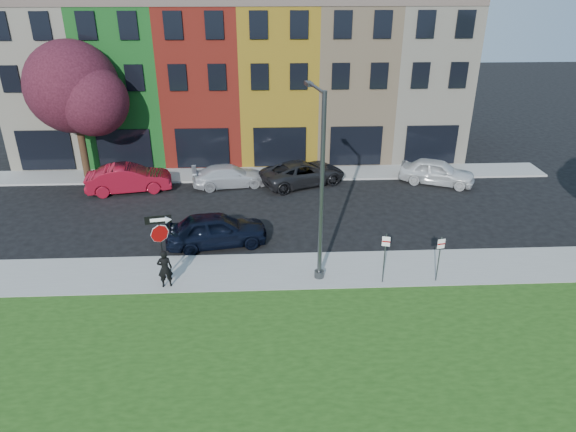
{
  "coord_description": "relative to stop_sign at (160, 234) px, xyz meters",
  "views": [
    {
      "loc": [
        -0.97,
        -16.01,
        11.71
      ],
      "look_at": [
        -0.03,
        4.0,
        2.24
      ],
      "focal_mm": 32.0,
      "sensor_mm": 36.0,
      "label": 1
    }
  ],
  "objects": [
    {
      "name": "stop_sign",
      "position": [
        0.0,
        0.0,
        0.0
      ],
      "size": [
        1.04,
        0.22,
        2.9
      ],
      "rotation": [
        0.0,
        0.0,
        0.17
      ],
      "color": "black",
      "rests_on": "sidewalk_near"
    },
    {
      "name": "ground",
      "position": [
        5.28,
        -2.62,
        -2.19
      ],
      "size": [
        120.0,
        120.0,
        0.0
      ],
      "primitive_type": "plane",
      "color": "black",
      "rests_on": "ground"
    },
    {
      "name": "sedan_near",
      "position": [
        1.94,
        3.09,
        -1.38
      ],
      "size": [
        3.49,
        5.38,
        1.62
      ],
      "primitive_type": "imported",
      "rotation": [
        0.0,
        0.0,
        1.74
      ],
      "color": "black",
      "rests_on": "ground"
    },
    {
      "name": "tree_purple",
      "position": [
        -6.84,
        12.47,
        3.38
      ],
      "size": [
        6.49,
        5.67,
        8.29
      ],
      "color": "black",
      "rests_on": "sidewalk_far"
    },
    {
      "name": "parked_car_white",
      "position": [
        14.8,
        10.41,
        -1.43
      ],
      "size": [
        5.06,
        5.79,
        1.53
      ],
      "primitive_type": "imported",
      "rotation": [
        0.0,
        0.0,
        1.16
      ],
      "color": "silver",
      "rests_on": "ground"
    },
    {
      "name": "street_lamp",
      "position": [
        6.45,
        -0.01,
        1.87
      ],
      "size": [
        0.77,
        2.56,
        7.82
      ],
      "rotation": [
        0.0,
        0.0,
        0.19
      ],
      "color": "#45484A",
      "rests_on": "sidewalk_near"
    },
    {
      "name": "sidewalk_far",
      "position": [
        2.28,
        12.38,
        -2.13
      ],
      "size": [
        40.0,
        2.4,
        0.12
      ],
      "primitive_type": "cube",
      "color": "#98958F",
      "rests_on": "ground"
    },
    {
      "name": "parked_car_silver",
      "position": [
        2.14,
        10.6,
        -1.54
      ],
      "size": [
        3.3,
        5.07,
        1.3
      ],
      "primitive_type": "imported",
      "rotation": [
        0.0,
        0.0,
        1.74
      ],
      "color": "silver",
      "rests_on": "ground"
    },
    {
      "name": "man",
      "position": [
        0.17,
        -0.61,
        -1.25
      ],
      "size": [
        0.74,
        0.6,
        1.65
      ],
      "primitive_type": "imported",
      "rotation": [
        0.0,
        0.0,
        3.32
      ],
      "color": "black",
      "rests_on": "sidewalk_near"
    },
    {
      "name": "sidewalk_near",
      "position": [
        7.28,
        0.38,
        -2.13
      ],
      "size": [
        40.0,
        3.0,
        0.12
      ],
      "primitive_type": "cube",
      "color": "#98958F",
      "rests_on": "ground"
    },
    {
      "name": "parking_sign_b",
      "position": [
        11.34,
        -0.73,
        -0.79
      ],
      "size": [
        0.32,
        0.11,
        2.04
      ],
      "rotation": [
        0.0,
        0.0,
        0.19
      ],
      "color": "#45484A",
      "rests_on": "sidewalk_near"
    },
    {
      "name": "parked_car_dark",
      "position": [
        6.61,
        10.7,
        -1.46
      ],
      "size": [
        6.14,
        6.94,
        1.45
      ],
      "primitive_type": "imported",
      "rotation": [
        0.0,
        0.0,
        1.97
      ],
      "color": "black",
      "rests_on": "ground"
    },
    {
      "name": "parking_sign_a",
      "position": [
        9.08,
        -0.73,
        -0.68
      ],
      "size": [
        0.31,
        0.12,
        2.23
      ],
      "rotation": [
        0.0,
        0.0,
        -0.25
      ],
      "color": "#45484A",
      "rests_on": "sidewalk_near"
    },
    {
      "name": "rowhouse_block",
      "position": [
        2.78,
        18.57,
        2.8
      ],
      "size": [
        30.0,
        10.12,
        10.0
      ],
      "color": "beige",
      "rests_on": "ground"
    },
    {
      "name": "parked_car_red",
      "position": [
        -3.74,
        10.03,
        -1.39
      ],
      "size": [
        3.42,
        5.47,
        1.6
      ],
      "primitive_type": "imported",
      "rotation": [
        0.0,
        0.0,
        1.75
      ],
      "color": "maroon",
      "rests_on": "ground"
    }
  ]
}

